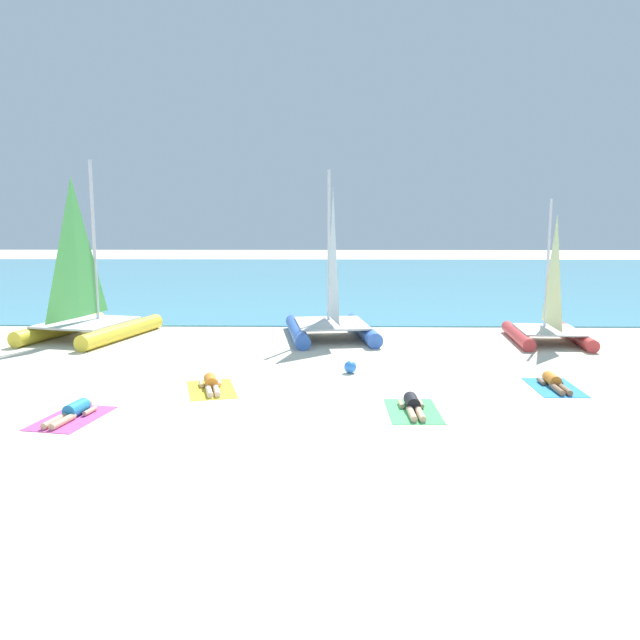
{
  "coord_description": "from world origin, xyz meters",
  "views": [
    {
      "loc": [
        0.32,
        -14.09,
        4.18
      ],
      "look_at": [
        0.0,
        4.81,
        1.2
      ],
      "focal_mm": 36.76,
      "sensor_mm": 36.0,
      "label": 1
    }
  ],
  "objects_px": {
    "sailboat_blue": "(331,314)",
    "sunbather_rightmost": "(554,382)",
    "sunbather_center_right": "(413,405)",
    "sunbather_leftmost": "(73,411)",
    "towel_center_right": "(413,411)",
    "beach_ball": "(350,367)",
    "sailboat_red": "(548,322)",
    "towel_center_left": "(211,389)",
    "sailboat_yellow": "(88,312)",
    "towel_leftmost": "(72,418)",
    "sunbather_center_left": "(211,384)",
    "towel_rightmost": "(554,387)"
  },
  "relations": [
    {
      "from": "sailboat_blue",
      "to": "sunbather_rightmost",
      "type": "xyz_separation_m",
      "value": [
        5.54,
        -6.54,
        -0.73
      ]
    },
    {
      "from": "sunbather_center_right",
      "to": "sunbather_leftmost",
      "type": "bearing_deg",
      "value": -176.01
    },
    {
      "from": "sunbather_leftmost",
      "to": "towel_center_right",
      "type": "height_order",
      "value": "sunbather_leftmost"
    },
    {
      "from": "sunbather_rightmost",
      "to": "beach_ball",
      "type": "bearing_deg",
      "value": 164.61
    },
    {
      "from": "towel_center_right",
      "to": "sunbather_rightmost",
      "type": "relative_size",
      "value": 1.22
    },
    {
      "from": "sailboat_red",
      "to": "sunbather_rightmost",
      "type": "bearing_deg",
      "value": -102.43
    },
    {
      "from": "sunbather_leftmost",
      "to": "sunbather_center_right",
      "type": "relative_size",
      "value": 1.0
    },
    {
      "from": "towel_center_left",
      "to": "sunbather_rightmost",
      "type": "distance_m",
      "value": 8.47
    },
    {
      "from": "sailboat_yellow",
      "to": "sunbather_center_right",
      "type": "xyz_separation_m",
      "value": [
        10.24,
        -8.48,
        -0.78
      ]
    },
    {
      "from": "sailboat_blue",
      "to": "towel_leftmost",
      "type": "bearing_deg",
      "value": -127.99
    },
    {
      "from": "sailboat_blue",
      "to": "sailboat_yellow",
      "type": "bearing_deg",
      "value": 173.22
    },
    {
      "from": "sunbather_center_left",
      "to": "towel_center_right",
      "type": "distance_m",
      "value": 5.07
    },
    {
      "from": "sunbather_leftmost",
      "to": "towel_center_right",
      "type": "distance_m",
      "value": 7.24
    },
    {
      "from": "sailboat_blue",
      "to": "sailboat_red",
      "type": "relative_size",
      "value": 1.21
    },
    {
      "from": "towel_leftmost",
      "to": "towel_rightmost",
      "type": "xyz_separation_m",
      "value": [
        10.98,
        2.69,
        0.0
      ]
    },
    {
      "from": "sailboat_blue",
      "to": "sunbather_leftmost",
      "type": "bearing_deg",
      "value": -128.11
    },
    {
      "from": "towel_center_left",
      "to": "towel_center_right",
      "type": "relative_size",
      "value": 1.0
    },
    {
      "from": "towel_center_right",
      "to": "sunbather_center_right",
      "type": "relative_size",
      "value": 1.22
    },
    {
      "from": "sunbather_center_left",
      "to": "towel_center_right",
      "type": "height_order",
      "value": "sunbather_center_left"
    },
    {
      "from": "sunbather_leftmost",
      "to": "sunbather_center_right",
      "type": "height_order",
      "value": "same"
    },
    {
      "from": "sailboat_red",
      "to": "beach_ball",
      "type": "distance_m",
      "value": 8.13
    },
    {
      "from": "beach_ball",
      "to": "towel_rightmost",
      "type": "bearing_deg",
      "value": -16.2
    },
    {
      "from": "sailboat_yellow",
      "to": "sunbather_rightmost",
      "type": "bearing_deg",
      "value": -10.47
    },
    {
      "from": "towel_center_left",
      "to": "towel_center_right",
      "type": "distance_m",
      "value": 5.03
    },
    {
      "from": "sailboat_yellow",
      "to": "sunbather_center_right",
      "type": "relative_size",
      "value": 3.93
    },
    {
      "from": "sunbather_leftmost",
      "to": "towel_center_left",
      "type": "bearing_deg",
      "value": 53.04
    },
    {
      "from": "sailboat_red",
      "to": "towel_center_right",
      "type": "relative_size",
      "value": 2.52
    },
    {
      "from": "sailboat_red",
      "to": "sunbather_center_left",
      "type": "bearing_deg",
      "value": -144.67
    },
    {
      "from": "towel_rightmost",
      "to": "sunbather_rightmost",
      "type": "bearing_deg",
      "value": 89.89
    },
    {
      "from": "sailboat_red",
      "to": "sailboat_yellow",
      "type": "bearing_deg",
      "value": -177.83
    },
    {
      "from": "towel_rightmost",
      "to": "sunbather_rightmost",
      "type": "xyz_separation_m",
      "value": [
        0.0,
        0.07,
        0.13
      ]
    },
    {
      "from": "sailboat_blue",
      "to": "sunbather_rightmost",
      "type": "relative_size",
      "value": 3.72
    },
    {
      "from": "sailboat_red",
      "to": "beach_ball",
      "type": "xyz_separation_m",
      "value": [
        -6.76,
        -4.48,
        -0.54
      ]
    },
    {
      "from": "towel_leftmost",
      "to": "beach_ball",
      "type": "xyz_separation_m",
      "value": [
        5.97,
        4.14,
        0.16
      ]
    },
    {
      "from": "towel_leftmost",
      "to": "towel_center_right",
      "type": "xyz_separation_m",
      "value": [
        7.23,
        0.62,
        0.0
      ]
    },
    {
      "from": "sailboat_blue",
      "to": "towel_rightmost",
      "type": "height_order",
      "value": "sailboat_blue"
    },
    {
      "from": "sailboat_red",
      "to": "beach_ball",
      "type": "height_order",
      "value": "sailboat_red"
    },
    {
      "from": "sailboat_yellow",
      "to": "sunbather_leftmost",
      "type": "distance_m",
      "value": 9.62
    },
    {
      "from": "sunbather_leftmost",
      "to": "sailboat_red",
      "type": "bearing_deg",
      "value": 44.39
    },
    {
      "from": "sailboat_blue",
      "to": "sunbather_leftmost",
      "type": "height_order",
      "value": "sailboat_blue"
    },
    {
      "from": "sunbather_center_left",
      "to": "towel_rightmost",
      "type": "xyz_separation_m",
      "value": [
        8.48,
        0.26,
        -0.13
      ]
    },
    {
      "from": "sailboat_blue",
      "to": "sunbather_center_right",
      "type": "bearing_deg",
      "value": -85.9
    },
    {
      "from": "sailboat_blue",
      "to": "towel_rightmost",
      "type": "distance_m",
      "value": 8.67
    },
    {
      "from": "sailboat_yellow",
      "to": "towel_center_left",
      "type": "distance_m",
      "value": 8.81
    },
    {
      "from": "towel_leftmost",
      "to": "towel_rightmost",
      "type": "distance_m",
      "value": 11.3
    },
    {
      "from": "towel_leftmost",
      "to": "towel_center_left",
      "type": "height_order",
      "value": "same"
    },
    {
      "from": "towel_center_right",
      "to": "beach_ball",
      "type": "xyz_separation_m",
      "value": [
        -1.27,
        3.52,
        0.16
      ]
    },
    {
      "from": "towel_leftmost",
      "to": "towel_rightmost",
      "type": "relative_size",
      "value": 1.0
    },
    {
      "from": "towel_leftmost",
      "to": "beach_ball",
      "type": "bearing_deg",
      "value": 34.78
    },
    {
      "from": "sunbather_rightmost",
      "to": "beach_ball",
      "type": "relative_size",
      "value": 4.63
    }
  ]
}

